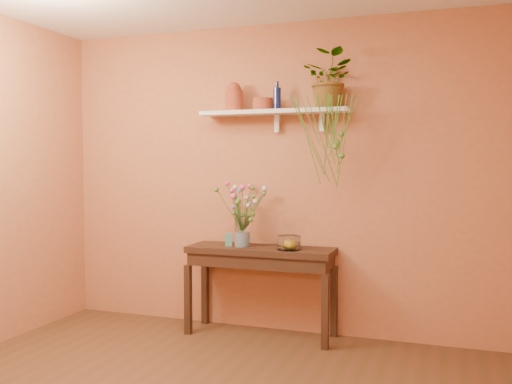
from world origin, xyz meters
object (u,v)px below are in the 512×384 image
at_px(terracotta_jug, 234,97).
at_px(bouquet, 244,200).
at_px(blue_bottle, 277,98).
at_px(spider_plant, 330,80).
at_px(glass_bowl, 289,243).
at_px(glass_vase, 242,233).
at_px(sideboard, 261,260).

bearing_deg(terracotta_jug, bouquet, -40.28).
relative_size(blue_bottle, spider_plant, 0.52).
xyz_separation_m(blue_bottle, glass_bowl, (0.15, -0.14, -1.22)).
height_order(terracotta_jug, glass_bowl, terracotta_jug).
distance_m(glass_vase, glass_bowl, 0.43).
height_order(terracotta_jug, spider_plant, spider_plant).
bearing_deg(terracotta_jug, sideboard, -16.43).
xyz_separation_m(terracotta_jug, glass_bowl, (0.54, -0.14, -1.24)).
bearing_deg(sideboard, spider_plant, 8.09).
distance_m(terracotta_jug, blue_bottle, 0.39).
xyz_separation_m(spider_plant, bouquet, (-0.72, -0.11, -1.00)).
xyz_separation_m(glass_vase, bouquet, (0.01, -0.00, 0.29)).
bearing_deg(glass_bowl, sideboard, 167.85).
height_order(spider_plant, glass_vase, spider_plant).
bearing_deg(sideboard, terracotta_jug, 163.57).
relative_size(terracotta_jug, bouquet, 0.58).
relative_size(blue_bottle, glass_vase, 0.90).
bearing_deg(bouquet, glass_bowl, -3.89).
bearing_deg(glass_bowl, spider_plant, 24.33).
relative_size(blue_bottle, glass_bowl, 1.24).
xyz_separation_m(terracotta_jug, blue_bottle, (0.39, 0.00, -0.02)).
xyz_separation_m(bouquet, glass_bowl, (0.41, -0.03, -0.35)).
xyz_separation_m(glass_vase, glass_bowl, (0.43, -0.03, -0.06)).
relative_size(bouquet, glass_bowl, 2.22).
bearing_deg(sideboard, glass_bowl, -12.15).
bearing_deg(glass_bowl, bouquet, 176.11).
xyz_separation_m(sideboard, glass_vase, (-0.16, -0.03, 0.23)).
relative_size(sideboard, glass_vase, 4.70).
bearing_deg(glass_bowl, glass_vase, 176.06).
distance_m(blue_bottle, spider_plant, 0.48).
xyz_separation_m(spider_plant, glass_bowl, (-0.31, -0.14, -1.35)).
bearing_deg(bouquet, glass_vase, 174.70).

